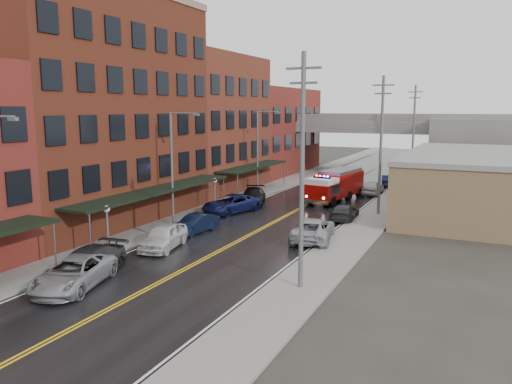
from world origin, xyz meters
The scene contains 31 objects.
road centered at (0.00, 30.00, 0.01)m, with size 11.00×160.00×0.02m, color black.
sidewalk_left centered at (-7.30, 30.00, 0.07)m, with size 3.00×160.00×0.15m, color slate.
sidewalk_right centered at (7.30, 30.00, 0.07)m, with size 3.00×160.00×0.15m, color slate.
curb_left centered at (-5.65, 30.00, 0.07)m, with size 0.30×160.00×0.15m, color gray.
curb_right centered at (5.65, 30.00, 0.07)m, with size 0.30×160.00×0.15m, color gray.
brick_building_b centered at (-13.30, 23.00, 9.00)m, with size 9.00×20.00×18.00m, color #572317.
brick_building_c centered at (-13.30, 40.50, 7.50)m, with size 9.00×15.00×15.00m, color maroon.
brick_building_far centered at (-13.30, 58.00, 6.00)m, with size 9.00×20.00×12.00m, color maroon.
tan_building centered at (16.00, 40.00, 2.50)m, with size 14.00×22.00×5.00m, color #92744F.
right_far_block centered at (18.00, 70.00, 4.00)m, with size 18.00×30.00×8.00m, color slate.
awning_1 centered at (-7.49, 23.00, 2.99)m, with size 2.60×18.00×3.09m.
awning_2 centered at (-7.49, 40.50, 2.99)m, with size 2.60×13.00×3.09m.
globe_lamp_1 centered at (-6.40, 16.00, 2.31)m, with size 0.44×0.44×3.12m.
globe_lamp_2 centered at (-6.40, 30.00, 2.31)m, with size 0.44×0.44×3.12m.
street_lamp_1 centered at (-6.55, 24.00, 5.19)m, with size 2.64×0.22×9.00m.
street_lamp_2 centered at (-6.55, 40.00, 5.19)m, with size 2.64×0.22×9.00m.
utility_pole_0 centered at (7.20, 15.00, 6.31)m, with size 1.80×0.24×12.00m.
utility_pole_1 centered at (7.20, 35.00, 6.31)m, with size 1.80×0.24×12.00m.
utility_pole_2 centered at (7.20, 55.00, 6.31)m, with size 1.80×0.24×12.00m.
overpass centered at (0.00, 62.00, 5.99)m, with size 40.00×10.00×7.50m.
fire_truck centered at (1.82, 39.91, 1.68)m, with size 4.48×8.81×3.10m.
parked_car_left_2 centered at (-3.60, 10.20, 0.79)m, with size 2.61×5.67×1.58m, color gray.
parked_car_left_3 centered at (-4.16, 11.71, 0.81)m, with size 2.26×5.56×1.61m, color #262628.
parked_car_left_4 centered at (-3.70, 18.31, 0.83)m, with size 1.97×4.89×1.67m, color silver.
parked_car_left_5 centered at (-4.00, 22.80, 0.70)m, with size 1.48×4.26×1.40m, color black.
parked_car_left_6 centered at (-5.00, 30.47, 0.80)m, with size 2.65×5.75×1.60m, color #13184A.
parked_car_left_7 centered at (-4.88, 34.80, 0.79)m, with size 2.21×5.44×1.58m, color black.
parked_car_right_0 centered at (4.69, 24.52, 0.81)m, with size 2.67×5.79×1.61m, color #97999E.
parked_car_right_1 centered at (5.00, 31.95, 0.66)m, with size 1.86×4.58×1.33m, color #2A2B2D.
parked_car_right_2 centered at (4.52, 45.37, 0.77)m, with size 1.83×4.55×1.55m, color #B3B3B3.
parked_car_right_3 centered at (5.00, 51.83, 0.70)m, with size 1.49×4.27×1.41m, color black.
Camera 1 is at (15.53, -8.39, 9.30)m, focal length 35.00 mm.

